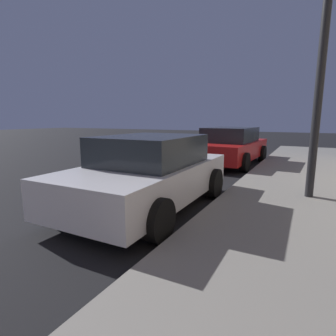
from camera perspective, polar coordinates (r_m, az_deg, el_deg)
name	(u,v)px	position (r m, az deg, el deg)	size (l,w,h in m)	color
car_silver	(149,173)	(5.30, -4.02, -0.97)	(2.13, 4.08, 1.43)	#B7B7BF
car_red	(231,146)	(10.78, 13.13, 4.59)	(2.25, 4.49, 1.43)	maroon
street_lamp	(327,12)	(6.50, 30.61, 26.67)	(0.44, 0.44, 5.38)	black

